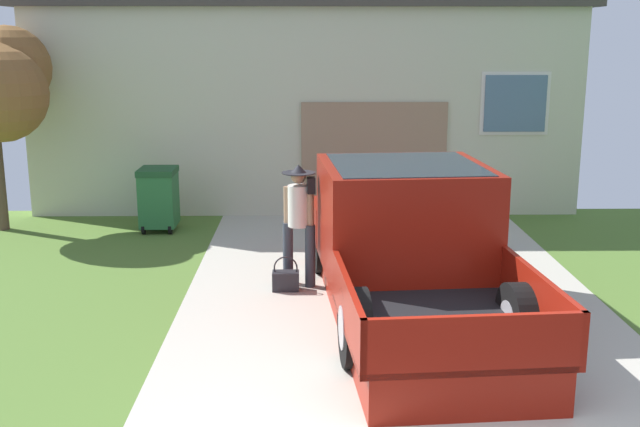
{
  "coord_description": "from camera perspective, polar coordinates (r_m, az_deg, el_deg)",
  "views": [
    {
      "loc": [
        -1.04,
        -5.09,
        3.19
      ],
      "look_at": [
        -0.89,
        4.17,
        1.05
      ],
      "focal_mm": 42.78,
      "sensor_mm": 36.0,
      "label": 1
    }
  ],
  "objects": [
    {
      "name": "pickup_truck",
      "position": [
        9.19,
        6.39,
        -2.32
      ],
      "size": [
        2.37,
        5.16,
        1.73
      ],
      "rotation": [
        0.0,
        0.0,
        0.08
      ],
      "color": "maroon",
      "rests_on": "ground"
    },
    {
      "name": "wheeled_trash_bin",
      "position": [
        13.08,
        -11.97,
        1.23
      ],
      "size": [
        0.6,
        0.72,
        1.06
      ],
      "color": "#286B38",
      "rests_on": "ground"
    },
    {
      "name": "handbag",
      "position": [
        9.88,
        -2.58,
        -4.96
      ],
      "size": [
        0.34,
        0.21,
        0.45
      ],
      "color": "#232328",
      "rests_on": "ground"
    },
    {
      "name": "person_with_hat",
      "position": [
        9.88,
        -1.6,
        -0.25
      ],
      "size": [
        0.43,
        0.43,
        1.61
      ],
      "rotation": [
        0.0,
        0.0,
        -0.44
      ],
      "color": "#333842",
      "rests_on": "ground"
    },
    {
      "name": "house_with_garage",
      "position": [
        17.05,
        -1.07,
        10.54
      ],
      "size": [
        10.4,
        7.11,
        4.83
      ],
      "color": "beige",
      "rests_on": "ground"
    }
  ]
}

